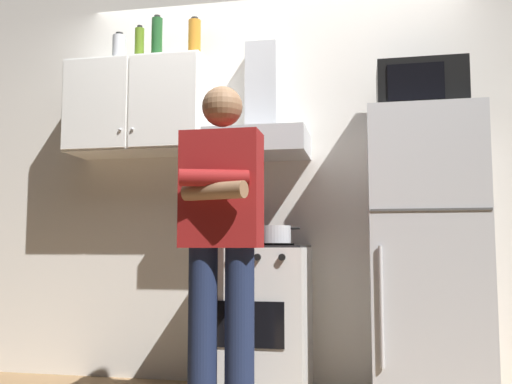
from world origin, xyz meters
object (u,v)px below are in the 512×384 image
Objects in this scene: bottle_canister_steel at (119,49)px; refrigerator at (425,257)px; range_hood at (260,126)px; cooking_pot at (275,234)px; bottle_wine_green at (157,40)px; person_standing at (221,237)px; bottle_liquor_amber at (194,41)px; microwave at (420,90)px; stove_oven at (256,320)px; bottle_olive_oil at (139,46)px; upper_cabinet at (139,108)px.

refrigerator is at bearing -3.37° from bottle_canister_steel.
range_hood reaches higher than cooking_pot.
bottle_wine_green is at bearing 175.17° from refrigerator.
cooking_pot is 1.36× the size of bottle_canister_steel.
bottle_liquor_amber reaches higher than person_standing.
bottle_wine_green reaches higher than range_hood.
refrigerator is 5.64× the size of cooking_pot.
microwave is 0.29× the size of person_standing.
stove_oven is 1.17m from range_hood.
cooking_pot is (0.18, 0.49, 0.02)m from person_standing.
range_hood is at bearing -1.04° from bottle_wine_green.
stove_oven is 0.77m from person_standing.
refrigerator is at bearing -7.55° from range_hood.
stove_oven is at bearing -11.43° from bottle_wine_green.
microwave is at bearing -6.20° from bottle_liquor_amber.
range_hood is 1.25m from refrigerator.
bottle_liquor_amber is (-1.39, 0.17, 1.39)m from refrigerator.
stove_oven is 0.53× the size of person_standing.
bottle_wine_green is 1.52× the size of bottle_canister_steel.
microwave is 1.71m from bottle_wine_green.
microwave is 1.62× the size of bottle_liquor_amber.
bottle_wine_green reaches higher than person_standing.
bottle_canister_steel is 0.13m from bottle_olive_oil.
person_standing is at bearing -148.00° from microwave.
refrigerator is (0.95, -0.13, -0.80)m from range_hood.
range_hood is (0.80, 0.00, -0.15)m from upper_cabinet.
bottle_wine_green reaches higher than bottle_olive_oil.
microwave reaches higher than person_standing.
stove_oven is at bearing 85.28° from person_standing.
microwave is (0.95, 0.02, 1.31)m from stove_oven.
cooking_pot is (0.93, -0.24, -0.83)m from upper_cabinet.
stove_oven is 0.55× the size of refrigerator.
bottle_canister_steel reaches higher than person_standing.
upper_cabinet is at bearing -59.31° from bottle_olive_oil.
person_standing is at bearing -44.63° from bottle_olive_oil.
bottle_canister_steel is (-0.94, -0.01, 0.55)m from range_hood.
refrigerator is 5.05× the size of bottle_wine_green.
refrigerator is 2.16m from bottle_wine_green.
range_hood is 3.61× the size of bottle_canister_steel.
microwave is at bearing -2.82° from bottle_canister_steel.
stove_oven is (0.80, -0.13, -1.32)m from upper_cabinet.
range_hood is 0.92m from bottle_wine_green.
bottle_wine_green reaches higher than bottle_canister_steel.
bottle_liquor_amber is at bearing 173.05° from refrigerator.
cooking_pot is at bearing -62.12° from range_hood.
range_hood is (0.00, 0.13, 1.16)m from stove_oven.
cooking_pot is at bearing -12.19° from bottle_canister_steel.
bottle_olive_oil is (-1.76, 0.15, 1.37)m from refrigerator.
refrigerator is at bearing 0.04° from stove_oven.
stove_oven is at bearing -178.85° from microwave.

